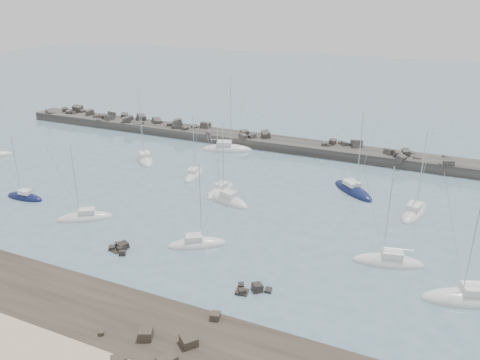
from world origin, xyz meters
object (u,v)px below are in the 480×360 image
object	(u,v)px
sailboat_3	(194,175)
sailboat_6	(220,191)
sailboat_2	(25,198)
sailboat_10	(414,213)
sailboat_1	(145,159)
sailboat_4	(227,150)
sailboat_11	(469,299)
sailboat_5	(227,200)
sailboat_9	(388,262)
sailboat_13	(85,218)
sailboat_7	(197,244)
sailboat_8	(353,191)

from	to	relation	value
sailboat_3	sailboat_6	xyz separation A→B (m)	(7.49, -4.54, -0.00)
sailboat_2	sailboat_10	world-z (taller)	sailboat_10
sailboat_1	sailboat_2	size ratio (longest dim) A/B	1.32
sailboat_4	sailboat_11	distance (m)	56.99
sailboat_5	sailboat_9	bearing A→B (deg)	-18.09
sailboat_11	sailboat_13	world-z (taller)	sailboat_11
sailboat_5	sailboat_6	bearing A→B (deg)	131.60
sailboat_2	sailboat_11	xyz separation A→B (m)	(63.41, -0.38, 0.01)
sailboat_3	sailboat_7	world-z (taller)	sailboat_7
sailboat_4	sailboat_10	bearing A→B (deg)	-22.34
sailboat_8	sailboat_5	bearing A→B (deg)	-145.34
sailboat_11	sailboat_13	bearing A→B (deg)	-178.39
sailboat_11	sailboat_7	bearing A→B (deg)	-177.31
sailboat_6	sailboat_13	bearing A→B (deg)	-128.66
sailboat_5	sailboat_6	distance (m)	3.90
sailboat_6	sailboat_13	xyz separation A→B (m)	(-13.29, -16.62, 0.01)
sailboat_9	sailboat_11	xyz separation A→B (m)	(8.77, -4.07, 0.00)
sailboat_1	sailboat_9	xyz separation A→B (m)	(48.01, -19.12, 0.01)
sailboat_10	sailboat_1	bearing A→B (deg)	175.81
sailboat_10	sailboat_13	size ratio (longest dim) A/B	1.11
sailboat_1	sailboat_11	bearing A→B (deg)	-22.22
sailboat_4	sailboat_11	size ratio (longest dim) A/B	1.06
sailboat_3	sailboat_7	size ratio (longest dim) A/B	0.96
sailboat_4	sailboat_7	distance (m)	38.90
sailboat_1	sailboat_13	distance (m)	25.55
sailboat_9	sailboat_13	world-z (taller)	sailboat_9
sailboat_4	sailboat_9	bearing A→B (deg)	-40.60
sailboat_1	sailboat_7	xyz separation A→B (m)	(25.16, -24.67, -0.01)
sailboat_3	sailboat_11	bearing A→B (deg)	-24.16
sailboat_5	sailboat_13	size ratio (longest dim) A/B	1.11
sailboat_10	sailboat_8	bearing A→B (deg)	155.49
sailboat_8	sailboat_10	bearing A→B (deg)	-24.51
sailboat_4	sailboat_7	xyz separation A→B (m)	(13.31, -36.55, -0.02)
sailboat_3	sailboat_4	xyz separation A→B (m)	(-0.89, 15.30, 0.02)
sailboat_11	sailboat_9	bearing A→B (deg)	155.10
sailboat_1	sailboat_3	xyz separation A→B (m)	(12.73, -3.43, -0.01)
sailboat_9	sailboat_11	world-z (taller)	sailboat_11
sailboat_1	sailboat_4	distance (m)	16.77
sailboat_3	sailboat_11	xyz separation A→B (m)	(44.04, -19.76, 0.02)
sailboat_6	sailboat_2	bearing A→B (deg)	-151.09
sailboat_2	sailboat_13	bearing A→B (deg)	-7.47
sailboat_9	sailboat_13	distance (m)	41.44
sailboat_1	sailboat_6	distance (m)	21.74
sailboat_10	sailboat_11	xyz separation A→B (m)	(7.19, -19.56, 0.00)
sailboat_11	sailboat_13	distance (m)	49.86
sailboat_8	sailboat_9	xyz separation A→B (m)	(8.23, -19.96, 0.01)
sailboat_1	sailboat_4	xyz separation A→B (m)	(11.85, 11.87, 0.01)
sailboat_4	sailboat_7	size ratio (longest dim) A/B	1.38
sailboat_10	sailboat_4	bearing A→B (deg)	157.66
sailboat_3	sailboat_11	world-z (taller)	sailboat_11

